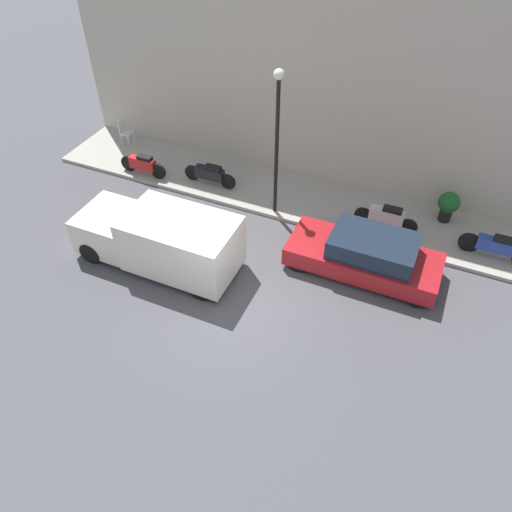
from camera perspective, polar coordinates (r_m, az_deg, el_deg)
name	(u,v)px	position (r m, az deg, el deg)	size (l,w,h in m)	color
ground_plane	(229,300)	(13.96, -3.08, -5.00)	(60.00, 60.00, 0.00)	#47474C
sidewalk	(295,197)	(17.53, 4.50, 6.79)	(2.76, 18.06, 0.13)	gray
building_facade	(318,77)	(17.01, 7.11, 19.66)	(0.30, 18.06, 7.47)	#B2A899
parked_car	(366,255)	(14.65, 12.48, 0.11)	(1.75, 4.37, 1.32)	maroon
delivery_van	(159,239)	(14.67, -10.99, 1.97)	(1.90, 4.86, 1.80)	silver
motorcycle_red	(143,164)	(18.72, -12.80, 10.20)	(0.30, 1.86, 0.80)	#B21E1E
motorcycle_black	(210,174)	(17.84, -5.28, 9.32)	(0.30, 1.98, 0.77)	black
motorcycle_blue	(497,246)	(16.32, 25.88, 1.02)	(0.30, 2.15, 0.79)	navy
scooter_silver	(387,217)	(16.25, 14.70, 4.33)	(0.30, 2.02, 0.84)	#B7B7BF
streetlamp	(277,129)	(15.10, 2.45, 14.35)	(0.31, 0.31, 4.80)	black
potted_plant	(448,205)	(17.11, 21.13, 5.50)	(0.68, 0.68, 1.04)	black
cafe_chair	(125,131)	(20.78, -14.77, 13.67)	(0.40, 0.40, 0.97)	silver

